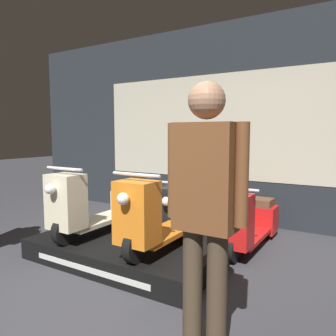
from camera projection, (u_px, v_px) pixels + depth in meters
ground_plane at (56, 319)px, 2.56m from camera, size 30.00×30.00×0.00m
shop_wall_back at (225, 124)px, 5.33m from camera, size 8.38×0.09×3.20m
display_platform at (133, 247)px, 3.85m from camera, size 2.14×1.45×0.23m
scooter_display_left at (100, 205)px, 4.02m from camera, size 0.53×1.55×0.85m
scooter_display_right at (166, 215)px, 3.52m from camera, size 0.53×1.55×0.85m
scooter_backrow_0 at (194, 214)px, 4.51m from camera, size 0.53×1.55×0.85m
scooter_backrow_1 at (249, 222)px, 4.11m from camera, size 0.53×1.55×0.85m
person_right_browsing at (205, 202)px, 2.04m from camera, size 0.54×0.23×1.76m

